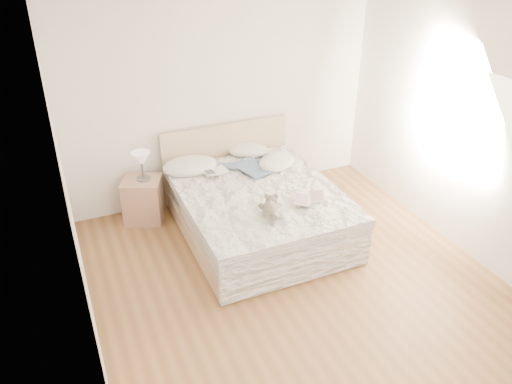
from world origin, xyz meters
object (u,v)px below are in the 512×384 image
at_px(teddy_bear, 270,213).
at_px(bed, 256,209).
at_px(nightstand, 144,200).
at_px(childrens_book, 309,198).
at_px(table_lamp, 141,160).
at_px(photo_book, 215,172).

bearing_deg(teddy_bear, bed, 102.11).
xyz_separation_m(nightstand, childrens_book, (1.57, -1.29, 0.35)).
bearing_deg(bed, teddy_bear, -101.09).
distance_m(table_lamp, teddy_bear, 1.76).
bearing_deg(bed, childrens_book, -51.72).
xyz_separation_m(bed, teddy_bear, (-0.13, -0.66, 0.34)).
height_order(table_lamp, photo_book, table_lamp).
relative_size(nightstand, teddy_bear, 1.86).
height_order(nightstand, photo_book, photo_book).
relative_size(table_lamp, photo_book, 1.19).
distance_m(nightstand, childrens_book, 2.07).
bearing_deg(table_lamp, nightstand, 179.10).
bearing_deg(bed, photo_book, 123.54).
distance_m(bed, teddy_bear, 0.75).
relative_size(bed, childrens_book, 5.69).
xyz_separation_m(bed, table_lamp, (-1.13, 0.77, 0.51)).
relative_size(nightstand, table_lamp, 1.59).
bearing_deg(table_lamp, teddy_bear, -54.90).
bearing_deg(teddy_bear, photo_book, 123.03).
bearing_deg(nightstand, teddy_bear, -54.02).
bearing_deg(table_lamp, childrens_book, -39.93).
bearing_deg(table_lamp, photo_book, -19.08).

